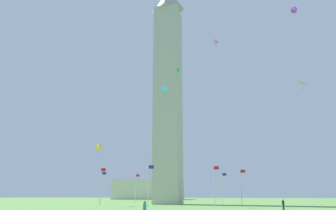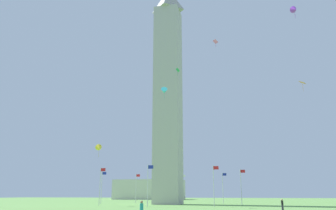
{
  "view_description": "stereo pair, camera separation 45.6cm",
  "coord_description": "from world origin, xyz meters",
  "px_view_note": "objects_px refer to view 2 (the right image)",
  "views": [
    {
      "loc": [
        17.72,
        -77.54,
        2.33
      ],
      "look_at": [
        0.0,
        0.0,
        23.34
      ],
      "focal_mm": 36.0,
      "sensor_mm": 36.0,
      "label": 1
    },
    {
      "loc": [
        18.16,
        -77.44,
        2.33
      ],
      "look_at": [
        0.0,
        0.0,
        23.34
      ],
      "focal_mm": 36.0,
      "sensor_mm": 36.0,
      "label": 2
    }
  ],
  "objects_px": {
    "flagpole_ne": "(223,186)",
    "flagpole_e": "(182,187)",
    "kite_yellow_delta": "(99,148)",
    "flagpole_se": "(136,187)",
    "distant_building": "(149,190)",
    "flagpole_w": "(148,183)",
    "obelisk_monument": "(168,88)",
    "flagpole_n": "(241,185)",
    "flagpole_nw": "(214,184)",
    "kite_green_box": "(178,70)",
    "flagpole_sw": "(100,184)",
    "person_black_shirt": "(282,205)",
    "kite_orange_diamond": "(302,83)",
    "kite_pink_diamond": "(215,42)",
    "kite_purple_delta": "(294,10)",
    "flagpole_s": "(102,186)",
    "kite_cyan_delta": "(164,91)"
  },
  "relations": [
    {
      "from": "flagpole_se",
      "to": "flagpole_e",
      "type": "bearing_deg",
      "value": 22.5
    },
    {
      "from": "flagpole_n",
      "to": "person_black_shirt",
      "type": "bearing_deg",
      "value": -75.73
    },
    {
      "from": "flagpole_nw",
      "to": "kite_green_box",
      "type": "relative_size",
      "value": 4.32
    },
    {
      "from": "flagpole_n",
      "to": "person_black_shirt",
      "type": "height_order",
      "value": "flagpole_n"
    },
    {
      "from": "flagpole_w",
      "to": "flagpole_nw",
      "type": "relative_size",
      "value": 1.0
    },
    {
      "from": "flagpole_sw",
      "to": "person_black_shirt",
      "type": "relative_size",
      "value": 4.68
    },
    {
      "from": "obelisk_monument",
      "to": "kite_purple_delta",
      "type": "bearing_deg",
      "value": -43.64
    },
    {
      "from": "flagpole_w",
      "to": "person_black_shirt",
      "type": "height_order",
      "value": "flagpole_w"
    },
    {
      "from": "kite_yellow_delta",
      "to": "flagpole_w",
      "type": "bearing_deg",
      "value": -18.06
    },
    {
      "from": "kite_green_box",
      "to": "flagpole_ne",
      "type": "bearing_deg",
      "value": 69.92
    },
    {
      "from": "flagpole_sw",
      "to": "kite_purple_delta",
      "type": "height_order",
      "value": "kite_purple_delta"
    },
    {
      "from": "kite_pink_diamond",
      "to": "distant_building",
      "type": "xyz_separation_m",
      "value": [
        -36.63,
        79.24,
        -28.14
      ]
    },
    {
      "from": "kite_green_box",
      "to": "kite_yellow_delta",
      "type": "bearing_deg",
      "value": -166.46
    },
    {
      "from": "flagpole_se",
      "to": "flagpole_sw",
      "type": "relative_size",
      "value": 1.0
    },
    {
      "from": "kite_green_box",
      "to": "distant_building",
      "type": "bearing_deg",
      "value": 110.55
    },
    {
      "from": "flagpole_se",
      "to": "kite_purple_delta",
      "type": "bearing_deg",
      "value": -44.1
    },
    {
      "from": "flagpole_w",
      "to": "kite_pink_diamond",
      "type": "xyz_separation_m",
      "value": [
        13.16,
        2.3,
        28.03
      ]
    },
    {
      "from": "flagpole_n",
      "to": "flagpole_ne",
      "type": "relative_size",
      "value": 1.0
    },
    {
      "from": "obelisk_monument",
      "to": "kite_pink_diamond",
      "type": "xyz_separation_m",
      "value": [
        13.23,
        -14.14,
        4.4
      ]
    },
    {
      "from": "flagpole_se",
      "to": "distant_building",
      "type": "bearing_deg",
      "value": 102.49
    },
    {
      "from": "flagpole_w",
      "to": "kite_pink_diamond",
      "type": "relative_size",
      "value": 4.85
    },
    {
      "from": "kite_orange_diamond",
      "to": "flagpole_sw",
      "type": "bearing_deg",
      "value": 174.05
    },
    {
      "from": "flagpole_nw",
      "to": "distant_building",
      "type": "distance_m",
      "value": 84.36
    },
    {
      "from": "obelisk_monument",
      "to": "flagpole_w",
      "type": "height_order",
      "value": "obelisk_monument"
    },
    {
      "from": "flagpole_s",
      "to": "flagpole_ne",
      "type": "bearing_deg",
      "value": 22.5
    },
    {
      "from": "flagpole_se",
      "to": "kite_green_box",
      "type": "xyz_separation_m",
      "value": [
        15.82,
        -20.31,
        24.68
      ]
    },
    {
      "from": "flagpole_sw",
      "to": "flagpole_w",
      "type": "height_order",
      "value": "same"
    },
    {
      "from": "flagpole_nw",
      "to": "kite_yellow_delta",
      "type": "xyz_separation_m",
      "value": [
        -23.51,
        -0.94,
        7.35
      ]
    },
    {
      "from": "obelisk_monument",
      "to": "person_black_shirt",
      "type": "height_order",
      "value": "obelisk_monument"
    },
    {
      "from": "flagpole_nw",
      "to": "kite_pink_diamond",
      "type": "xyz_separation_m",
      "value": [
        1.54,
        -2.52,
        28.03
      ]
    },
    {
      "from": "kite_green_box",
      "to": "distant_building",
      "type": "xyz_separation_m",
      "value": [
        -27.66,
        73.79,
        -24.79
      ]
    },
    {
      "from": "flagpole_ne",
      "to": "flagpole_e",
      "type": "distance_m",
      "value": 12.58
    },
    {
      "from": "flagpole_n",
      "to": "flagpole_ne",
      "type": "bearing_deg",
      "value": 112.5
    },
    {
      "from": "flagpole_e",
      "to": "flagpole_se",
      "type": "xyz_separation_m",
      "value": [
        -11.62,
        -4.81,
        0.0
      ]
    },
    {
      "from": "flagpole_s",
      "to": "kite_pink_diamond",
      "type": "relative_size",
      "value": 4.85
    },
    {
      "from": "person_black_shirt",
      "to": "kite_cyan_delta",
      "type": "height_order",
      "value": "kite_cyan_delta"
    },
    {
      "from": "flagpole_se",
      "to": "flagpole_s",
      "type": "bearing_deg",
      "value": -112.5
    },
    {
      "from": "flagpole_e",
      "to": "person_black_shirt",
      "type": "xyz_separation_m",
      "value": [
        22.63,
        -40.78,
        -3.38
      ]
    },
    {
      "from": "flagpole_e",
      "to": "kite_yellow_delta",
      "type": "xyz_separation_m",
      "value": [
        -11.88,
        -29.0,
        7.35
      ]
    },
    {
      "from": "flagpole_n",
      "to": "kite_orange_diamond",
      "type": "height_order",
      "value": "kite_orange_diamond"
    },
    {
      "from": "flagpole_e",
      "to": "kite_green_box",
      "type": "height_order",
      "value": "kite_green_box"
    },
    {
      "from": "kite_yellow_delta",
      "to": "flagpole_se",
      "type": "bearing_deg",
      "value": 89.38
    },
    {
      "from": "flagpole_w",
      "to": "person_black_shirt",
      "type": "relative_size",
      "value": 4.68
    },
    {
      "from": "kite_purple_delta",
      "to": "kite_yellow_delta",
      "type": "xyz_separation_m",
      "value": [
        -38.75,
        13.12,
        -19.48
      ]
    },
    {
      "from": "obelisk_monument",
      "to": "flagpole_nw",
      "type": "height_order",
      "value": "obelisk_monument"
    },
    {
      "from": "flagpole_e",
      "to": "distant_building",
      "type": "xyz_separation_m",
      "value": [
        -23.46,
        48.66,
        -0.11
      ]
    },
    {
      "from": "flagpole_s",
      "to": "obelisk_monument",
      "type": "bearing_deg",
      "value": -0.0
    },
    {
      "from": "flagpole_nw",
      "to": "distant_building",
      "type": "height_order",
      "value": "distant_building"
    },
    {
      "from": "kite_pink_diamond",
      "to": "kite_green_box",
      "type": "height_order",
      "value": "kite_pink_diamond"
    },
    {
      "from": "flagpole_sw",
      "to": "kite_green_box",
      "type": "xyz_separation_m",
      "value": [
        15.82,
        2.93,
        24.68
      ]
    }
  ]
}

